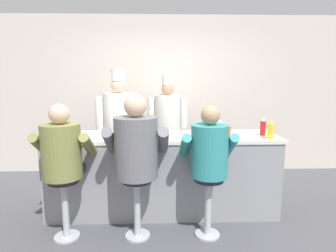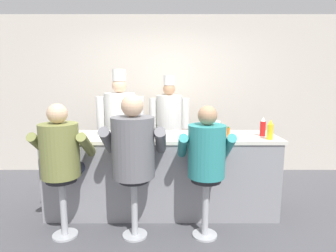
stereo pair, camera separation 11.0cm
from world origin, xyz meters
The scene contains 16 objects.
ground_plane centered at (0.00, 0.00, 0.00)m, with size 20.00×20.00×0.00m, color #4C4C51.
wall_back centered at (0.00, 1.96, 1.35)m, with size 10.00×0.06×2.70m.
diner_counter centered at (0.00, 0.35, 0.48)m, with size 2.78×0.70×0.96m.
ketchup_bottle_red centered at (1.21, 0.31, 1.07)m, with size 0.07×0.07×0.23m.
mustard_bottle_yellow centered at (1.22, 0.12, 1.07)m, with size 0.07×0.07×0.23m.
hot_sauce_bottle_orange centered at (0.76, 0.13, 1.03)m, with size 0.03×0.03×0.14m.
water_pitcher_clear centered at (0.63, 0.21, 1.06)m, with size 0.13×0.11×0.20m.
breakfast_plate centered at (-1.08, 0.26, 0.98)m, with size 0.23×0.23×0.05m.
cereal_bowl centered at (-0.71, 0.38, 0.99)m, with size 0.16×0.16×0.05m.
coffee_mug_blue centered at (-0.61, 0.07, 1.01)m, with size 0.12×0.08×0.09m.
coffee_mug_tan centered at (0.42, 0.07, 1.00)m, with size 0.13×0.09×0.08m.
diner_seated_olive centered at (-1.01, -0.21, 0.89)m, with size 0.59×0.58×1.40m.
diner_seated_grey centered at (-0.27, -0.21, 0.93)m, with size 0.66×0.65×1.49m.
diner_seated_teal centered at (0.46, -0.21, 0.88)m, with size 0.57×0.56×1.38m.
cook_in_whites_near centered at (-0.62, 1.10, 0.98)m, with size 0.69×0.44×1.77m.
cook_in_whites_far centered at (0.10, 1.65, 0.93)m, with size 0.66×0.42×1.69m.
Camera 1 is at (-0.03, -2.97, 1.64)m, focal length 30.00 mm.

